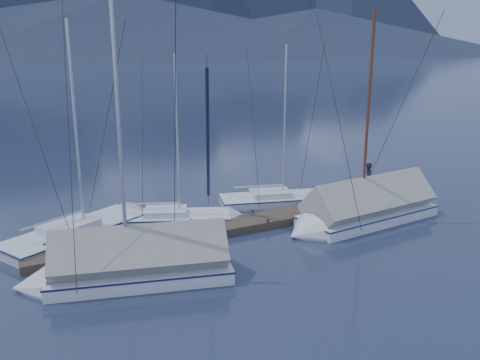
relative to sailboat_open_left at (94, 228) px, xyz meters
name	(u,v)px	position (x,y,z in m)	size (l,w,h in m)	color
ground	(263,244)	(5.78, -4.52, -0.17)	(1000.00, 1000.00, 0.00)	#171E34
dock	(240,226)	(5.78, -2.52, -0.06)	(18.00, 1.50, 0.54)	#382D23
mooring_posts	(230,222)	(5.28, -2.52, 0.18)	(15.12, 1.52, 0.35)	#382D23
sailboat_open_left	(94,228)	(0.00, 0.00, 0.00)	(7.44, 5.16, 9.67)	silver
sailboat_open_mid	(190,219)	(4.11, -0.75, -0.03)	(6.40, 4.02, 8.21)	silver
sailboat_open_right	(291,200)	(9.81, -0.42, -0.02)	(6.75, 3.56, 8.60)	silver
sailboat_covered_near	(359,212)	(10.87, -4.36, 0.34)	(8.01, 3.38, 10.18)	silver
sailboat_covered_far	(123,268)	(-0.10, -5.29, 0.33)	(7.57, 3.94, 10.17)	silver
person	(369,180)	(13.28, -2.18, 1.04)	(0.63, 0.42, 1.74)	black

